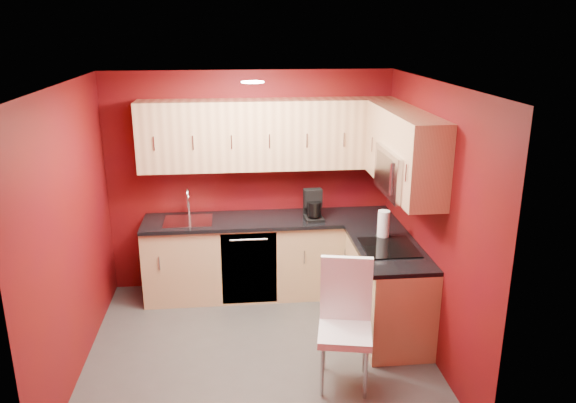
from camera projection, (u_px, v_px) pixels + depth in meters
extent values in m
plane|color=#454341|center=(259.00, 349.00, 5.36)|extent=(3.20, 3.20, 0.00)
plane|color=white|center=(254.00, 84.00, 4.61)|extent=(3.20, 3.20, 0.00)
plane|color=#5E0E09|center=(250.00, 182.00, 6.41)|extent=(3.20, 0.00, 3.20)
plane|color=#5E0E09|center=(268.00, 307.00, 3.56)|extent=(3.20, 0.00, 3.20)
plane|color=#5E0E09|center=(71.00, 233.00, 4.83)|extent=(0.00, 3.00, 3.00)
plane|color=#5E0E09|center=(431.00, 220.00, 5.14)|extent=(0.00, 3.00, 3.00)
cube|color=tan|center=(270.00, 257.00, 6.39)|extent=(2.80, 0.60, 0.87)
cube|color=tan|center=(387.00, 290.00, 5.59)|extent=(0.60, 1.30, 0.87)
cube|color=black|center=(270.00, 220.00, 6.24)|extent=(2.80, 0.63, 0.04)
cube|color=black|center=(388.00, 248.00, 5.44)|extent=(0.63, 1.27, 0.04)
cube|color=#DDB07D|center=(268.00, 134.00, 6.09)|extent=(2.80, 0.35, 0.75)
cube|color=#DDB07D|center=(390.00, 140.00, 5.77)|extent=(0.35, 0.57, 0.75)
cube|color=#DDB07D|center=(428.00, 168.00, 4.67)|extent=(0.35, 0.22, 0.75)
cube|color=#DDB07D|center=(411.00, 132.00, 5.08)|extent=(0.35, 0.76, 0.33)
cube|color=silver|center=(406.00, 172.00, 5.19)|extent=(0.40, 0.76, 0.42)
cube|color=black|center=(386.00, 173.00, 5.17)|extent=(0.02, 0.62, 0.33)
cylinder|color=silver|center=(391.00, 179.00, 4.95)|extent=(0.02, 0.02, 0.29)
cube|color=black|center=(389.00, 247.00, 5.40)|extent=(0.50, 0.55, 0.01)
cube|color=silver|center=(188.00, 221.00, 6.14)|extent=(0.52, 0.42, 0.02)
cylinder|color=silver|center=(189.00, 204.00, 6.29)|extent=(0.02, 0.02, 0.26)
torus|color=silver|center=(188.00, 195.00, 6.18)|extent=(0.02, 0.16, 0.16)
cylinder|color=silver|center=(187.00, 202.00, 6.13)|extent=(0.02, 0.02, 0.12)
cube|color=black|center=(249.00, 268.00, 6.09)|extent=(0.60, 0.02, 0.82)
cylinder|color=white|center=(253.00, 82.00, 4.90)|extent=(0.20, 0.20, 0.01)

